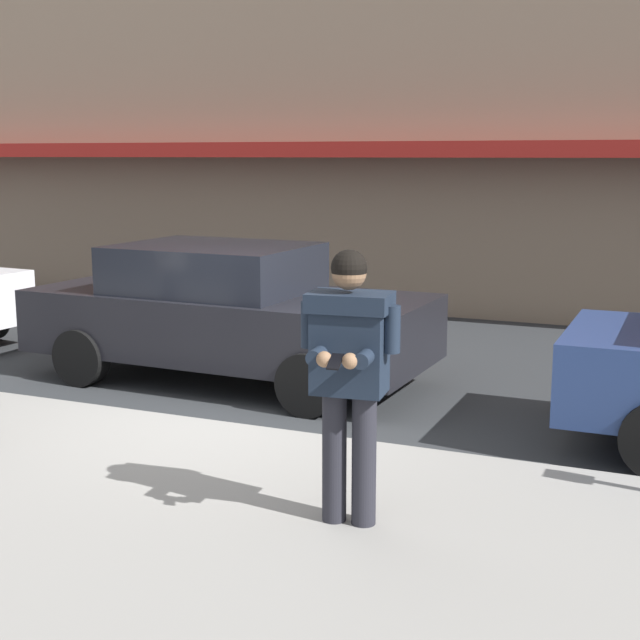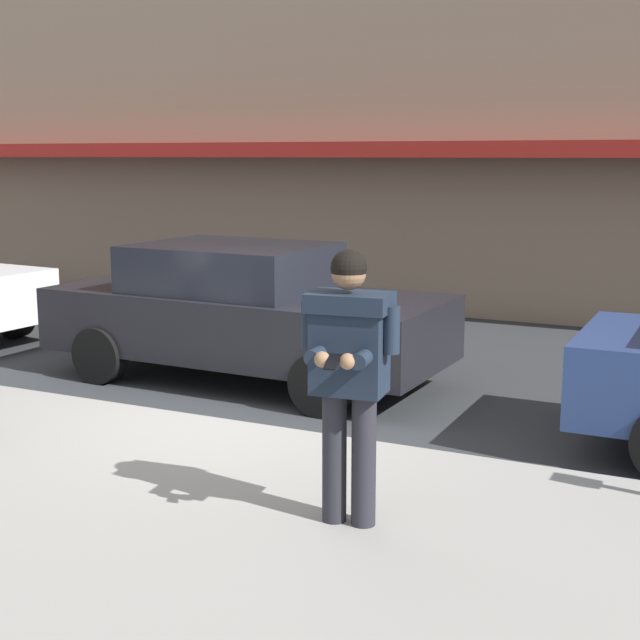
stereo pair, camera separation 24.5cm
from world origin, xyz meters
TOP-DOWN VIEW (x-y plane):
  - ground_plane at (0.00, 0.00)m, footprint 80.00×80.00m
  - sidewalk at (1.00, -2.85)m, footprint 32.00×5.30m
  - curb_paint_line at (1.00, 0.05)m, footprint 28.00×0.12m
  - parked_sedan_mid at (-0.84, 1.59)m, footprint 4.56×2.04m
  - man_texting_on_phone at (1.98, -1.86)m, footprint 0.65×0.61m

SIDE VIEW (x-z plane):
  - ground_plane at x=0.00m, z-range 0.00..0.00m
  - curb_paint_line at x=1.00m, z-range 0.00..0.01m
  - sidewalk at x=1.00m, z-range 0.00..0.14m
  - parked_sedan_mid at x=-0.84m, z-range 0.02..1.56m
  - man_texting_on_phone at x=1.98m, z-range 0.35..2.15m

